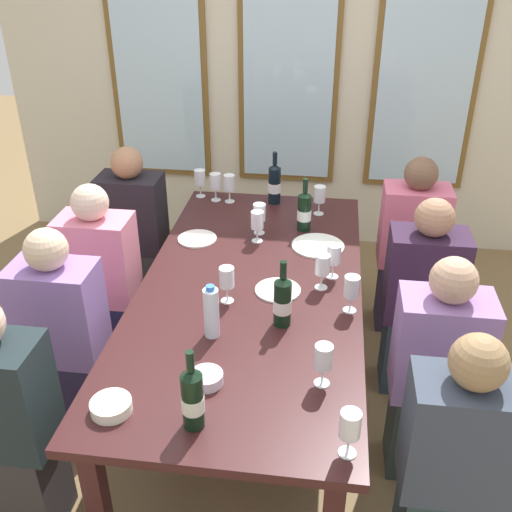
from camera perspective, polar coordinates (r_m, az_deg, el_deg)
ground_plane at (r=3.23m, az=-0.48°, el=-14.06°), size 12.00×12.00×0.00m
back_wall_with_windows at (r=4.38m, az=3.27°, el=19.16°), size 4.24×0.10×2.90m
dining_table at (r=2.81m, az=-0.54°, el=-4.07°), size 1.04×2.16×0.74m
white_plate_0 at (r=3.19m, az=-5.72°, el=1.68°), size 0.21×0.21×0.01m
white_plate_1 at (r=2.73m, az=2.13°, el=-3.33°), size 0.21×0.21×0.01m
white_plate_2 at (r=3.12m, az=6.02°, el=1.00°), size 0.28×0.28×0.01m
wine_bottle_0 at (r=2.46m, az=2.59°, el=-4.39°), size 0.08×0.08×0.30m
wine_bottle_1 at (r=3.25m, az=4.71°, el=4.38°), size 0.08×0.08×0.30m
wine_bottle_2 at (r=2.01m, az=-6.17°, el=-13.55°), size 0.08×0.08×0.31m
wine_bottle_3 at (r=3.57m, az=1.81°, el=7.03°), size 0.08×0.08×0.32m
tasting_bowl_0 at (r=2.22m, az=-4.81°, el=-11.73°), size 0.12×0.12×0.04m
tasting_bowl_1 at (r=2.17m, az=-13.88°, el=-13.97°), size 0.15×0.15×0.04m
water_bottle at (r=2.40m, az=-4.36°, el=-5.47°), size 0.06×0.06×0.24m
wine_glass_0 at (r=2.16m, az=6.57°, el=-9.78°), size 0.07×0.07×0.17m
wine_glass_1 at (r=3.68m, az=-5.47°, el=7.46°), size 0.07×0.07×0.17m
wine_glass_2 at (r=3.19m, az=0.32°, el=4.18°), size 0.07×0.07×0.17m
wine_glass_3 at (r=2.71m, az=6.46°, el=-1.00°), size 0.07×0.07×0.17m
wine_glass_4 at (r=2.80m, az=7.56°, el=0.10°), size 0.07×0.07×0.17m
wine_glass_5 at (r=2.57m, az=9.27°, el=-3.02°), size 0.07×0.07×0.17m
wine_glass_6 at (r=3.44m, az=6.19°, el=5.92°), size 0.07×0.07×0.17m
wine_glass_7 at (r=2.60m, az=-2.85°, el=-2.25°), size 0.07×0.07×0.17m
wine_glass_8 at (r=3.11m, az=0.12°, el=3.44°), size 0.07×0.07×0.17m
wine_glass_9 at (r=3.59m, az=-2.61°, el=7.06°), size 0.07×0.07×0.17m
wine_glass_10 at (r=3.61m, az=-3.97°, el=7.12°), size 0.07×0.07×0.17m
wine_glass_11 at (r=1.93m, az=9.12°, el=-15.94°), size 0.07×0.07×0.17m
seated_person_0 at (r=2.91m, az=-18.11°, el=-7.88°), size 0.38×0.24×1.11m
seated_person_1 at (r=2.69m, az=16.98°, el=-11.18°), size 0.38×0.24×1.11m
seated_person_2 at (r=3.28m, az=-14.69°, el=-2.78°), size 0.38×0.24×1.11m
seated_person_3 at (r=3.15m, az=15.67°, el=-4.46°), size 0.38×0.24×1.11m
seated_person_4 at (r=3.74m, az=-11.65°, el=1.80°), size 0.38×0.24×1.11m
seated_person_5 at (r=3.63m, az=14.72°, el=0.52°), size 0.38×0.24×1.11m
seated_person_6 at (r=2.56m, az=-23.08°, el=-15.00°), size 0.38×0.24×1.11m
seated_person_7 at (r=2.34m, az=18.60°, el=-19.05°), size 0.38×0.24×1.11m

